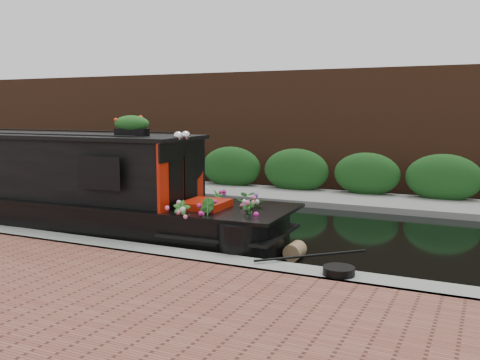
% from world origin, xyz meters
% --- Properties ---
extents(ground, '(80.00, 80.00, 0.00)m').
position_xyz_m(ground, '(0.00, 0.00, 0.00)').
color(ground, black).
rests_on(ground, ground).
extents(near_bank_coping, '(40.00, 0.60, 0.50)m').
position_xyz_m(near_bank_coping, '(0.00, -3.30, 0.00)').
color(near_bank_coping, gray).
rests_on(near_bank_coping, ground).
extents(far_bank_path, '(40.00, 2.40, 0.34)m').
position_xyz_m(far_bank_path, '(0.00, 4.20, 0.00)').
color(far_bank_path, gray).
rests_on(far_bank_path, ground).
extents(far_hedge, '(40.00, 1.10, 2.80)m').
position_xyz_m(far_hedge, '(0.00, 5.10, 0.00)').
color(far_hedge, '#194518').
rests_on(far_hedge, ground).
extents(far_brick_wall, '(40.00, 1.00, 8.00)m').
position_xyz_m(far_brick_wall, '(0.00, 7.20, 0.00)').
color(far_brick_wall, '#512D1B').
rests_on(far_brick_wall, ground).
extents(narrowboat, '(11.82, 2.50, 2.77)m').
position_xyz_m(narrowboat, '(-3.98, -1.99, 0.82)').
color(narrowboat, black).
rests_on(narrowboat, ground).
extents(rope_fender, '(0.31, 0.42, 0.31)m').
position_xyz_m(rope_fender, '(2.39, -1.99, 0.16)').
color(rope_fender, olive).
rests_on(rope_fender, ground).
extents(coiled_mooring_rope, '(0.47, 0.47, 0.12)m').
position_xyz_m(coiled_mooring_rope, '(3.54, -3.30, 0.31)').
color(coiled_mooring_rope, black).
rests_on(coiled_mooring_rope, near_bank_coping).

